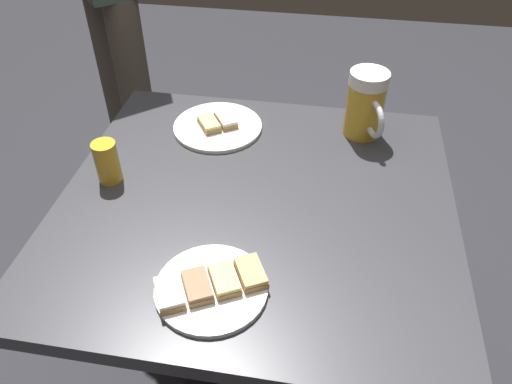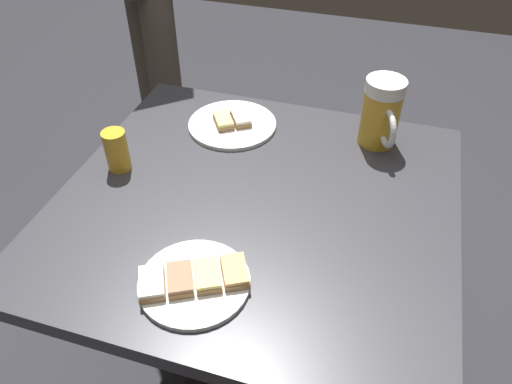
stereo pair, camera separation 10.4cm
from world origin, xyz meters
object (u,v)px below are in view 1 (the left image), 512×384
(beer_mug, at_px, (366,105))
(beer_glass_small, at_px, (107,162))
(plate_far, at_px, (218,126))
(plate_near, at_px, (211,286))

(beer_mug, bearing_deg, beer_glass_small, 26.54)
(plate_far, height_order, beer_glass_small, beer_glass_small)
(plate_near, bearing_deg, beer_mug, -115.54)
(plate_far, distance_m, beer_mug, 0.37)
(plate_near, xyz_separation_m, plate_far, (0.10, -0.50, -0.00))
(plate_near, distance_m, plate_far, 0.51)
(plate_far, relative_size, beer_mug, 1.35)
(plate_near, xyz_separation_m, beer_glass_small, (0.29, -0.26, 0.04))
(beer_glass_small, bearing_deg, beer_mug, -153.46)
(plate_far, bearing_deg, beer_glass_small, 51.52)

